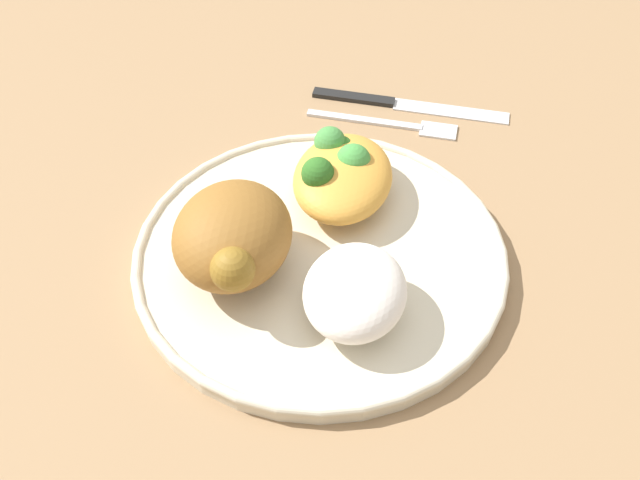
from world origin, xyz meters
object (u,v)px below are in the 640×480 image
Objects in this scene: rice_pile at (355,292)px; mac_cheese_with_broccoli at (342,174)px; fork at (391,123)px; plate at (320,255)px; roasted_chicken at (233,237)px; knife at (393,102)px.

mac_cheese_with_broccoli is (-0.12, -0.03, -0.00)m from rice_pile.
rice_pile is 0.24m from fork.
roasted_chicken is (0.03, -0.06, 0.04)m from plate.
fork is at bearing 157.00° from roasted_chicken.
mac_cheese_with_broccoli is (-0.10, 0.06, -0.01)m from roasted_chicken.
rice_pile reaches higher than knife.
roasted_chicken reaches higher than mac_cheese_with_broccoli.
plate is 2.67× the size of roasted_chicken.
roasted_chicken reaches higher than fork.
plate is 2.75× the size of mac_cheese_with_broccoli.
plate reaches higher than fork.
fork is at bearing 4.28° from knife.
fork is (-0.24, -0.00, -0.03)m from rice_pile.
mac_cheese_with_broccoli is 0.55× the size of knife.
knife is (-0.03, -0.00, 0.00)m from fork.
plate is 0.07m from mac_cheese_with_broccoli.
plate is at bearing 116.55° from roasted_chicken.
fork is 0.03m from knife.
rice_pile is (0.05, 0.04, 0.03)m from plate.
plate is at bearing -147.01° from rice_pile.
roasted_chicken is at bearing -19.72° from knife.
roasted_chicken is 1.26× the size of rice_pile.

